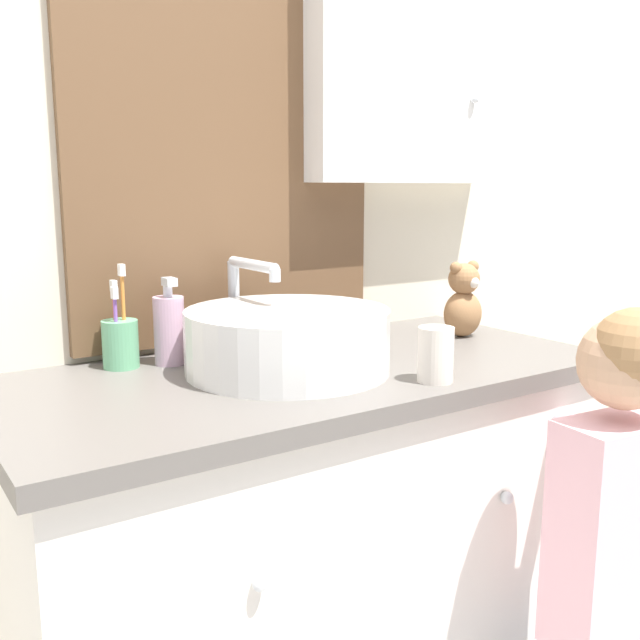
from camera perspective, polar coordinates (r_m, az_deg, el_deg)
name	(u,v)px	position (r m, az deg, el deg)	size (l,w,h in m)	color
wall_back	(247,130)	(1.60, -5.88, 14.85)	(3.20, 0.18, 2.50)	beige
vanity_counter	(311,564)	(1.51, -0.74, -18.94)	(1.17, 0.56, 0.82)	silver
sink_basin	(287,339)	(1.32, -2.66, -1.50)	(0.38, 0.43, 0.20)	white
toothbrush_holder	(120,341)	(1.40, -15.69, -1.66)	(0.07, 0.07, 0.20)	#66B27F
soap_dispenser	(169,329)	(1.40, -11.97, -0.71)	(0.06, 0.06, 0.17)	#CCA3BC
child_figure	(610,543)	(1.37, 22.20, -16.17)	(0.24, 0.46, 0.97)	slate
teddy_bear	(463,301)	(1.66, 11.39, 1.49)	(0.10, 0.08, 0.17)	#9E7047
drinking_cup	(436,355)	(1.26, 9.23, -2.74)	(0.06, 0.06, 0.10)	silver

